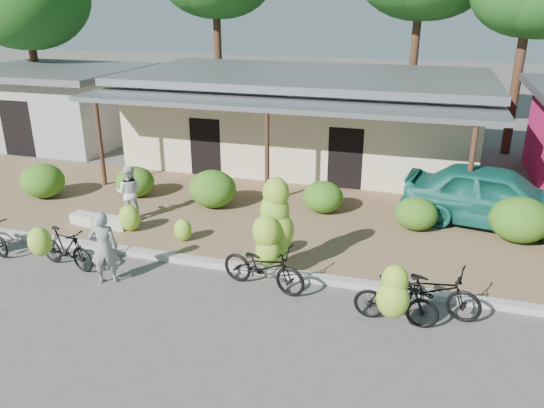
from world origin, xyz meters
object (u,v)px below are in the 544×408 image
Objects in this scene: sack_far at (85,219)px; bystander at (129,192)px; bike_right at (395,298)px; bike_left at (62,247)px; vendor at (104,248)px; bike_far_right at (431,289)px; teal_van at (495,196)px; sack_near at (111,223)px; bike_center at (269,246)px.

bystander is at bearing 34.87° from sack_far.
bike_left is at bearing 92.05° from bike_right.
vendor is (1.28, -0.22, 0.26)m from bike_left.
bike_far_right is 6.85m from vendor.
sack_far is at bearing 115.27° from teal_van.
bike_far_right is 2.75× the size of sack_far.
vendor is (1.41, -2.37, 0.56)m from sack_near.
sack_far is 1.38m from bystander.
teal_van is at bearing 18.00° from sack_near.
sack_near is at bearing 15.07° from bike_left.
bystander reaches higher than sack_far.
bike_far_right is at bearing -81.26° from bike_center.
sack_far is at bearing 77.62° from bike_right.
bike_right is at bearing 153.13° from vendor.
bike_left reaches higher than sack_far.
teal_van is (1.53, 4.76, 0.42)m from bike_far_right.
bike_far_right is at bearing 171.14° from teal_van.
teal_van is at bearing -173.26° from vendor.
teal_van is at bearing -17.55° from bike_right.
bike_right is 8.05m from bystander.
bike_center reaches higher than bike_far_right.
sack_near is 2.82m from vendor.
bike_far_right reaches higher than sack_near.
bike_left is 7.45m from bike_right.
bike_far_right is 1.24× the size of vendor.
bike_center is 5.89m from sack_far.
bike_center is at bearing 74.31° from bike_right.
sack_far is 11.04m from teal_van.
sack_near is at bearing 91.21° from bike_far_right.
bike_left reaches higher than sack_near.
sack_near is at bearing -4.09° from sack_far.
sack_near is 0.56× the size of bystander.
vendor is at bearing 93.73° from bike_right.
bike_right is at bearing 167.64° from teal_van.
bike_right reaches higher than sack_near.
bike_far_right is at bearing 159.60° from vendor.
bike_left is at bearing 127.89° from teal_van.
teal_van reaches higher than bike_left.
bike_center is 3.41m from bike_far_right.
bike_left is 2.18m from sack_near.
bike_left is at bearing -86.39° from sack_near.
bike_far_right is 8.37m from sack_near.
bike_center reaches higher than bike_left.
bike_far_right is (3.38, -0.20, -0.39)m from bike_center.
bystander is at bearing 77.17° from bike_center.
sack_far is 3.36m from vendor.
vendor is 3.37m from bystander.
vendor reaches higher than sack_near.
bike_left is 1.10× the size of bystander.
vendor is at bearing 98.14° from bystander.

